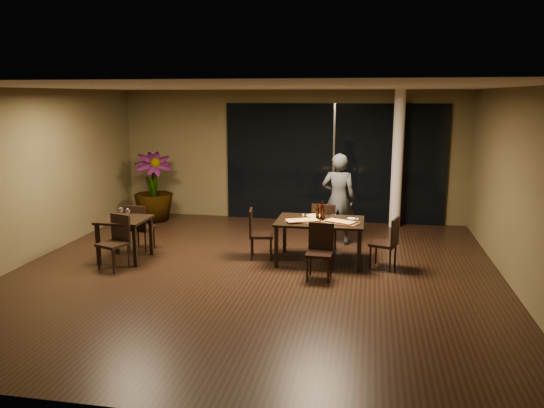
{
  "coord_description": "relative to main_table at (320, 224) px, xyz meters",
  "views": [
    {
      "loc": [
        1.82,
        -8.13,
        2.87
      ],
      "look_at": [
        0.19,
        0.59,
        1.05
      ],
      "focal_mm": 35.0,
      "sensor_mm": 36.0,
      "label": 1
    }
  ],
  "objects": [
    {
      "name": "tumbler_right",
      "position": [
        0.22,
        0.14,
        0.12
      ],
      "size": [
        0.07,
        0.07,
        0.09
      ],
      "primitive_type": "cylinder",
      "color": "white",
      "rests_on": "main_table"
    },
    {
      "name": "ground",
      "position": [
        -1.0,
        -0.8,
        -0.68
      ],
      "size": [
        8.0,
        8.0,
        0.0
      ],
      "primitive_type": "plane",
      "color": "black",
      "rests_on": "ground"
    },
    {
      "name": "pizza_board_left",
      "position": [
        -0.29,
        -0.18,
        0.08
      ],
      "size": [
        0.58,
        0.33,
        0.01
      ],
      "primitive_type": "cube",
      "rotation": [
        0.0,
        0.0,
        -0.09
      ],
      "color": "#4F3219",
      "rests_on": "main_table"
    },
    {
      "name": "tumbler_left",
      "position": [
        -0.28,
        0.08,
        0.12
      ],
      "size": [
        0.08,
        0.08,
        0.09
      ],
      "primitive_type": "cylinder",
      "color": "white",
      "rests_on": "main_table"
    },
    {
      "name": "bottle_a",
      "position": [
        -0.06,
        0.09,
        0.22
      ],
      "size": [
        0.06,
        0.06,
        0.28
      ],
      "primitive_type": null,
      "color": "black",
      "rests_on": "main_table"
    },
    {
      "name": "round_pizza",
      "position": [
        -0.12,
        0.27,
        0.08
      ],
      "size": [
        0.3,
        0.3,
        0.01
      ],
      "primitive_type": "cylinder",
      "color": "#B82F14",
      "rests_on": "main_table"
    },
    {
      "name": "wall_left",
      "position": [
        -5.05,
        -0.8,
        0.82
      ],
      "size": [
        0.1,
        8.0,
        3.0
      ],
      "primitive_type": "cube",
      "color": "brown",
      "rests_on": "ground"
    },
    {
      "name": "wall_right",
      "position": [
        3.05,
        -0.8,
        0.82
      ],
      "size": [
        0.1,
        8.0,
        3.0
      ],
      "primitive_type": "cube",
      "color": "brown",
      "rests_on": "ground"
    },
    {
      "name": "oblong_pizza_left",
      "position": [
        -0.29,
        -0.18,
        0.1
      ],
      "size": [
        0.57,
        0.43,
        0.02
      ],
      "primitive_type": null,
      "rotation": [
        0.0,
        0.0,
        0.42
      ],
      "color": "#6C0D09",
      "rests_on": "pizza_board_left"
    },
    {
      "name": "ceiling",
      "position": [
        -1.0,
        -0.8,
        2.34
      ],
      "size": [
        8.0,
        8.0,
        0.04
      ],
      "primitive_type": "cube",
      "color": "silver",
      "rests_on": "wall_back"
    },
    {
      "name": "bottle_b",
      "position": [
        0.06,
        0.01,
        0.21
      ],
      "size": [
        0.06,
        0.06,
        0.26
      ],
      "primitive_type": null,
      "color": "black",
      "rests_on": "main_table"
    },
    {
      "name": "napkin_far",
      "position": [
        0.56,
        0.19,
        0.08
      ],
      "size": [
        0.2,
        0.15,
        0.01
      ],
      "primitive_type": "cube",
      "rotation": [
        0.0,
        0.0,
        -0.31
      ],
      "color": "white",
      "rests_on": "main_table"
    },
    {
      "name": "side_napkin",
      "position": [
        -3.38,
        -0.67,
        0.08
      ],
      "size": [
        0.19,
        0.14,
        0.01
      ],
      "primitive_type": "cube",
      "rotation": [
        0.0,
        0.0,
        -0.16
      ],
      "color": "white",
      "rests_on": "side_table"
    },
    {
      "name": "chair_side_far",
      "position": [
        -3.38,
        0.03,
        -0.18
      ],
      "size": [
        0.45,
        0.45,
        0.89
      ],
      "rotation": [
        0.0,
        0.0,
        3.06
      ],
      "color": "black",
      "rests_on": "ground"
    },
    {
      "name": "chair_main_near",
      "position": [
        0.08,
        -0.82,
        -0.19
      ],
      "size": [
        0.42,
        0.42,
        0.88
      ],
      "rotation": [
        0.0,
        0.0,
        -0.04
      ],
      "color": "black",
      "rests_on": "ground"
    },
    {
      "name": "wall_front",
      "position": [
        -1.0,
        -4.85,
        0.82
      ],
      "size": [
        8.0,
        0.1,
        3.0
      ],
      "primitive_type": "cube",
      "color": "brown",
      "rests_on": "ground"
    },
    {
      "name": "main_table",
      "position": [
        0.0,
        0.0,
        0.0
      ],
      "size": [
        1.5,
        1.0,
        0.75
      ],
      "color": "black",
      "rests_on": "ground"
    },
    {
      "name": "wall_back",
      "position": [
        -1.0,
        3.25,
        0.82
      ],
      "size": [
        8.0,
        0.1,
        3.0
      ],
      "primitive_type": "cube",
      "color": "brown",
      "rests_on": "ground"
    },
    {
      "name": "wine_glass_b",
      "position": [
        -3.31,
        -0.53,
        0.16
      ],
      "size": [
        0.08,
        0.08,
        0.18
      ],
      "primitive_type": null,
      "color": "white",
      "rests_on": "side_table"
    },
    {
      "name": "napkin_near",
      "position": [
        0.58,
        -0.11,
        0.08
      ],
      "size": [
        0.21,
        0.16,
        0.01
      ],
      "primitive_type": "cube",
      "rotation": [
        0.0,
        0.0,
        -0.41
      ],
      "color": "white",
      "rests_on": "main_table"
    },
    {
      "name": "diner",
      "position": [
        0.24,
        1.23,
        0.22
      ],
      "size": [
        0.62,
        0.43,
        1.79
      ],
      "primitive_type": "imported",
      "rotation": [
        0.0,
        0.0,
        3.1
      ],
      "color": "#2E3033",
      "rests_on": "ground"
    },
    {
      "name": "chair_main_far",
      "position": [
        0.02,
        0.59,
        -0.15
      ],
      "size": [
        0.46,
        0.46,
        0.93
      ],
      "rotation": [
        0.0,
        0.0,
        3.07
      ],
      "color": "black",
      "rests_on": "ground"
    },
    {
      "name": "chair_side_near",
      "position": [
        -3.34,
        -0.95,
        -0.17
      ],
      "size": [
        0.54,
        0.54,
        0.91
      ],
      "rotation": [
        0.0,
        0.0,
        -0.35
      ],
      "color": "black",
      "rests_on": "ground"
    },
    {
      "name": "wine_glass_a",
      "position": [
        -3.51,
        -0.38,
        0.16
      ],
      "size": [
        0.07,
        0.07,
        0.17
      ],
      "primitive_type": null,
      "color": "white",
      "rests_on": "side_table"
    },
    {
      "name": "bottle_c",
      "position": [
        0.02,
        0.12,
        0.24
      ],
      "size": [
        0.07,
        0.07,
        0.32
      ],
      "primitive_type": null,
      "color": "black",
      "rests_on": "main_table"
    },
    {
      "name": "column",
      "position": [
        1.4,
        2.85,
        0.82
      ],
      "size": [
        0.24,
        0.24,
        3.0
      ],
      "primitive_type": "cylinder",
      "color": "white",
      "rests_on": "ground"
    },
    {
      "name": "potted_plant",
      "position": [
        -4.09,
        2.42,
        0.12
      ],
      "size": [
        1.19,
        1.19,
        1.58
      ],
      "primitive_type": "imported",
      "rotation": [
        0.0,
        0.0,
        0.57
      ],
      "color": "#184918",
      "rests_on": "ground"
    },
    {
      "name": "oblong_pizza_right",
      "position": [
        0.35,
        -0.15,
        0.1
      ],
      "size": [
        0.5,
        0.39,
        0.02
      ],
      "primitive_type": null,
      "rotation": [
        0.0,
        0.0,
        -0.46
      ],
      "color": "maroon",
      "rests_on": "pizza_board_right"
    },
    {
      "name": "pizza_board_right",
      "position": [
        0.35,
        -0.15,
        0.08
      ],
      "size": [
        0.69,
        0.5,
        0.01
      ],
      "primitive_type": "cube",
      "rotation": [
        0.0,
        0.0,
        -0.35
      ],
      "color": "#422815",
      "rests_on": "main_table"
    },
    {
      "name": "chair_main_right",
      "position": [
        1.16,
        -0.17,
        -0.18
      ],
      "size": [
        0.51,
        0.51,
        0.88
      ],
      "rotation": [
        0.0,
        0.0,
        -1.86
      ],
      "color": "black",
      "rests_on": "ground"
    },
    {
      "name": "window_panel",
      "position": [
        0.0,
        3.16,
        0.67
      ],
      "size": [
        5.0,
        0.06,
        2.7
      ],
      "primitive_type": "cube",
      "color": "black",
      "rests_on": "ground"
    },
    {
      "name": "side_table",
      "position": [
        -3.4,
        -0.5,
        -0.05
      ],
      "size": [
        0.8,
        0.8,
        0.75
      ],
      "color": "black",
      "rests_on": "ground"
    },
    {
      "name": "chair_main_left",
      "position": [
        -1.12,
        0.02,
        -0.18
      ],
      "size": [
        0.48,
        0.48,
        0.89
      ],
      "rotation": [
        0.0,
        0.0,
        1.74
      ],
      "color": "black",
      "rests_on": "ground"
    }
  ]
}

